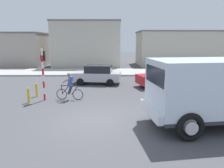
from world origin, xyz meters
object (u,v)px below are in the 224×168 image
Objects in this scene: car_red_near at (163,77)px; bollard_near at (28,95)px; cyclist at (70,86)px; bollard_far at (36,90)px; truck_foreground at (212,88)px; car_white_mid at (97,74)px; traffic_light_pole at (43,67)px.

car_red_near reaches higher than bollard_near.
bollard_far is at bearing 162.14° from cyclist.
truck_foreground is at bearing -31.38° from cyclist.
car_red_near is 10.14m from bollard_near.
truck_foreground is 10.63m from car_white_mid.
truck_foreground is at bearing -89.44° from car_red_near.
car_white_mid is 5.65m from bollard_far.
cyclist is 7.75m from car_red_near.
bollard_near is at bearing -124.24° from car_white_mid.
traffic_light_pole reaches higher than bollard_near.
cyclist is 2.47m from bollard_near.
traffic_light_pole is 1.90m from bollard_near.
bollard_near is (-0.78, -0.62, -1.62)m from traffic_light_pole.
cyclist is 0.41× the size of car_white_mid.
bollard_near and bollard_far have the same top height.
truck_foreground is 1.32× the size of car_red_near.
truck_foreground reaches higher than cyclist.
truck_foreground is at bearing -21.02° from bollard_near.
car_white_mid is 6.75m from bollard_near.
cyclist is at bearing 148.62° from truck_foreground.
traffic_light_pole is at bearing -155.60° from car_red_near.
cyclist is at bearing -150.98° from car_red_near.
traffic_light_pole is 9.24m from car_red_near.
bollard_far is (0.00, 1.40, 0.00)m from bollard_near.
bollard_near is at bearing 158.98° from truck_foreground.
traffic_light_pole is at bearing -44.95° from bollard_far.
bollard_far is (-9.13, -3.00, -0.37)m from car_red_near.
bollard_near is (-2.35, -0.64, -0.41)m from cyclist.
traffic_light_pole is at bearing 153.74° from truck_foreground.
car_red_near is at bearing -12.43° from car_white_mid.
bollard_near is at bearing -141.80° from traffic_light_pole.
car_white_mid is 4.65× the size of bollard_near.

